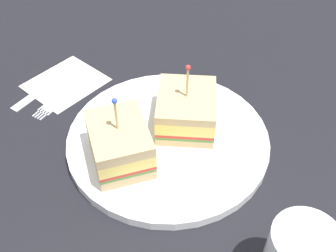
% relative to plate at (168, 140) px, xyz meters
% --- Properties ---
extents(ground_plane, '(0.92, 0.92, 0.02)m').
position_rel_plate_xyz_m(ground_plane, '(0.00, 0.00, -0.02)').
color(ground_plane, black).
extents(plate, '(0.28, 0.28, 0.01)m').
position_rel_plate_xyz_m(plate, '(0.00, 0.00, 0.00)').
color(plate, white).
rests_on(plate, ground_plane).
extents(sandwich_half_front, '(0.10, 0.09, 0.10)m').
position_rel_plate_xyz_m(sandwich_half_front, '(0.02, -0.03, 0.03)').
color(sandwich_half_front, tan).
rests_on(sandwich_half_front, plate).
extents(sandwich_half_back, '(0.11, 0.09, 0.10)m').
position_rel_plate_xyz_m(sandwich_half_back, '(-0.04, 0.06, 0.04)').
color(sandwich_half_back, tan).
rests_on(sandwich_half_back, plate).
extents(napkin, '(0.15, 0.15, 0.00)m').
position_rel_plate_xyz_m(napkin, '(0.14, 0.16, -0.01)').
color(napkin, beige).
rests_on(napkin, ground_plane).
extents(fork, '(0.11, 0.08, 0.00)m').
position_rel_plate_xyz_m(fork, '(0.10, 0.17, -0.01)').
color(fork, silver).
rests_on(fork, ground_plane).
extents(knife, '(0.11, 0.09, 0.00)m').
position_rel_plate_xyz_m(knife, '(0.13, 0.20, -0.01)').
color(knife, silver).
rests_on(knife, ground_plane).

